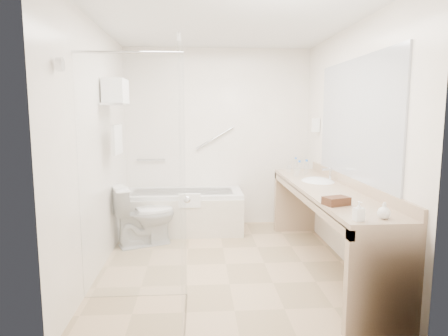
{
  "coord_description": "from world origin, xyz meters",
  "views": [
    {
      "loc": [
        -0.29,
        -4.09,
        1.62
      ],
      "look_at": [
        0.0,
        0.3,
        1.0
      ],
      "focal_mm": 32.0,
      "sensor_mm": 36.0,
      "label": 1
    }
  ],
  "objects": [
    {
      "name": "floor",
      "position": [
        0.0,
        0.0,
        0.0
      ],
      "size": [
        3.2,
        3.2,
        0.0
      ],
      "primitive_type": "plane",
      "color": "tan",
      "rests_on": "ground"
    },
    {
      "name": "ceiling",
      "position": [
        0.0,
        0.0,
        2.5
      ],
      "size": [
        2.6,
        3.2,
        0.1
      ],
      "primitive_type": "cube",
      "color": "silver",
      "rests_on": "wall_back"
    },
    {
      "name": "wall_back",
      "position": [
        0.0,
        1.6,
        1.25
      ],
      "size": [
        2.6,
        0.1,
        2.5
      ],
      "primitive_type": "cube",
      "color": "white",
      "rests_on": "ground"
    },
    {
      "name": "wall_front",
      "position": [
        0.0,
        -1.6,
        1.25
      ],
      "size": [
        2.6,
        0.1,
        2.5
      ],
      "primitive_type": "cube",
      "color": "white",
      "rests_on": "ground"
    },
    {
      "name": "wall_left",
      "position": [
        -1.3,
        0.0,
        1.25
      ],
      "size": [
        0.1,
        3.2,
        2.5
      ],
      "primitive_type": "cube",
      "color": "white",
      "rests_on": "ground"
    },
    {
      "name": "wall_right",
      "position": [
        1.3,
        0.0,
        1.25
      ],
      "size": [
        0.1,
        3.2,
        2.5
      ],
      "primitive_type": "cube",
      "color": "white",
      "rests_on": "ground"
    },
    {
      "name": "bathtub",
      "position": [
        -0.5,
        1.24,
        0.28
      ],
      "size": [
        1.6,
        0.73,
        0.59
      ],
      "color": "silver",
      "rests_on": "floor"
    },
    {
      "name": "grab_bar_short",
      "position": [
        -0.95,
        1.56,
        0.95
      ],
      "size": [
        0.4,
        0.03,
        0.03
      ],
      "primitive_type": "cylinder",
      "rotation": [
        0.0,
        1.57,
        0.0
      ],
      "color": "silver",
      "rests_on": "wall_back"
    },
    {
      "name": "grab_bar_long",
      "position": [
        -0.05,
        1.56,
        1.25
      ],
      "size": [
        0.53,
        0.03,
        0.33
      ],
      "primitive_type": "cylinder",
      "rotation": [
        0.0,
        1.05,
        0.0
      ],
      "color": "silver",
      "rests_on": "wall_back"
    },
    {
      "name": "shower_enclosure",
      "position": [
        -0.63,
        -0.93,
        1.07
      ],
      "size": [
        0.96,
        0.91,
        2.11
      ],
      "color": "silver",
      "rests_on": "floor"
    },
    {
      "name": "towel_shelf",
      "position": [
        -1.17,
        0.35,
        1.75
      ],
      "size": [
        0.24,
        0.55,
        0.81
      ],
      "color": "silver",
      "rests_on": "wall_left"
    },
    {
      "name": "vanity_counter",
      "position": [
        1.02,
        -0.15,
        0.64
      ],
      "size": [
        0.55,
        2.7,
        0.95
      ],
      "color": "tan",
      "rests_on": "floor"
    },
    {
      "name": "sink",
      "position": [
        1.05,
        0.25,
        0.82
      ],
      "size": [
        0.4,
        0.52,
        0.14
      ],
      "primitive_type": "ellipsoid",
      "color": "silver",
      "rests_on": "vanity_counter"
    },
    {
      "name": "faucet",
      "position": [
        1.2,
        0.25,
        0.93
      ],
      "size": [
        0.03,
        0.03,
        0.14
      ],
      "primitive_type": "cylinder",
      "color": "silver",
      "rests_on": "vanity_counter"
    },
    {
      "name": "mirror",
      "position": [
        1.29,
        -0.15,
        1.55
      ],
      "size": [
        0.02,
        2.0,
        1.2
      ],
      "primitive_type": "cube",
      "color": "#A6AAB2",
      "rests_on": "wall_right"
    },
    {
      "name": "hairdryer_unit",
      "position": [
        1.25,
        1.05,
        1.45
      ],
      "size": [
        0.08,
        0.1,
        0.18
      ],
      "primitive_type": "cube",
      "color": "white",
      "rests_on": "wall_right"
    },
    {
      "name": "toilet",
      "position": [
        -0.95,
        0.7,
        0.37
      ],
      "size": [
        0.86,
        0.68,
        0.74
      ],
      "primitive_type": "imported",
      "rotation": [
        0.0,
        0.0,
        1.97
      ],
      "color": "silver",
      "rests_on": "floor"
    },
    {
      "name": "amenity_basket",
      "position": [
        0.86,
        -0.91,
        0.88
      ],
      "size": [
        0.24,
        0.2,
        0.07
      ],
      "primitive_type": "cube",
      "rotation": [
        0.0,
        0.0,
        0.33
      ],
      "color": "#4C2C1B",
      "rests_on": "vanity_counter"
    },
    {
      "name": "soap_bottle_a",
      "position": [
        0.85,
        -1.4,
        0.88
      ],
      "size": [
        0.09,
        0.15,
        0.07
      ],
      "primitive_type": "imported",
      "rotation": [
        0.0,
        0.0,
        0.2
      ],
      "color": "white",
      "rests_on": "vanity_counter"
    },
    {
      "name": "soap_bottle_b",
      "position": [
        1.06,
        -1.35,
        0.9
      ],
      "size": [
        0.1,
        0.12,
        0.09
      ],
      "primitive_type": "imported",
      "rotation": [
        0.0,
        0.0,
        0.04
      ],
      "color": "white",
      "rests_on": "vanity_counter"
    },
    {
      "name": "water_bottle_left",
      "position": [
        1.05,
        0.72,
        0.94
      ],
      "size": [
        0.06,
        0.06,
        0.19
      ],
      "rotation": [
        0.0,
        0.0,
        -0.35
      ],
      "color": "silver",
      "rests_on": "vanity_counter"
    },
    {
      "name": "water_bottle_mid",
      "position": [
        0.96,
        0.72,
        0.93
      ],
      "size": [
        0.05,
        0.05,
        0.18
      ],
      "rotation": [
        0.0,
        0.0,
        -0.05
      ],
      "color": "silver",
      "rests_on": "vanity_counter"
    },
    {
      "name": "water_bottle_right",
      "position": [
        1.01,
        1.1,
        0.93
      ],
      "size": [
        0.05,
        0.05,
        0.17
      ],
      "rotation": [
        0.0,
        0.0,
        0.31
      ],
      "color": "silver",
      "rests_on": "vanity_counter"
    },
    {
      "name": "drinking_glass_near",
      "position": [
        0.89,
        0.95,
        0.89
      ],
      "size": [
        0.08,
        0.08,
        0.08
      ],
      "primitive_type": "cylinder",
      "rotation": [
        0.0,
        0.0,
        0.19
      ],
      "color": "silver",
      "rests_on": "vanity_counter"
    },
    {
      "name": "drinking_glass_far",
      "position": [
        0.89,
        0.59,
        0.9
      ],
      "size": [
        0.09,
        0.09,
        0.09
      ],
      "primitive_type": "cylinder",
      "rotation": [
        0.0,
        0.0,
        0.27
      ],
      "color": "silver",
      "rests_on": "vanity_counter"
    }
  ]
}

